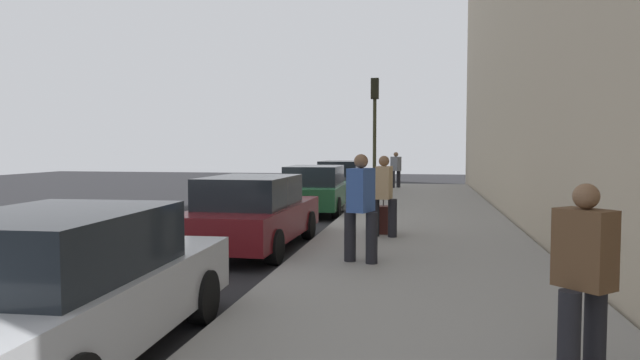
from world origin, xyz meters
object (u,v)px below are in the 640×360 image
(parked_car_maroon, at_px, (253,213))
(rolling_suitcase, at_px, (383,220))
(pedestrian_grey_coat, at_px, (396,169))
(pedestrian_brown_coat, at_px, (584,276))
(parked_car_green, at_px, (315,189))
(parked_car_charcoal, at_px, (342,178))
(parked_car_silver, at_px, (66,288))
(traffic_light_pole, at_px, (375,119))
(pedestrian_tan_coat, at_px, (384,194))
(pedestrian_blue_coat, at_px, (361,205))

(parked_car_maroon, distance_m, rolling_suitcase, 3.05)
(pedestrian_grey_coat, height_order, pedestrian_brown_coat, pedestrian_grey_coat)
(parked_car_green, height_order, rolling_suitcase, parked_car_green)
(parked_car_charcoal, relative_size, pedestrian_brown_coat, 2.90)
(pedestrian_brown_coat, bearing_deg, parked_car_silver, 92.17)
(parked_car_charcoal, bearing_deg, pedestrian_brown_coat, -166.00)
(pedestrian_brown_coat, bearing_deg, rolling_suitcase, 15.83)
(traffic_light_pole, bearing_deg, parked_car_silver, 173.36)
(pedestrian_tan_coat, distance_m, pedestrian_grey_coat, 15.19)
(parked_car_silver, relative_size, pedestrian_grey_coat, 2.62)
(parked_car_maroon, height_order, pedestrian_tan_coat, pedestrian_tan_coat)
(pedestrian_brown_coat, bearing_deg, pedestrian_grey_coat, 6.65)
(pedestrian_brown_coat, bearing_deg, parked_car_green, 20.38)
(parked_car_silver, distance_m, pedestrian_blue_coat, 5.22)
(pedestrian_grey_coat, bearing_deg, rolling_suitcase, -178.35)
(parked_car_silver, distance_m, parked_car_charcoal, 19.44)
(parked_car_green, relative_size, rolling_suitcase, 4.54)
(pedestrian_grey_coat, bearing_deg, parked_car_charcoal, 146.21)
(pedestrian_brown_coat, bearing_deg, traffic_light_pole, 11.64)
(pedestrian_brown_coat, bearing_deg, pedestrian_blue_coat, 27.70)
(parked_car_charcoal, xyz_separation_m, pedestrian_tan_coat, (-11.93, -2.64, 0.33))
(parked_car_charcoal, distance_m, traffic_light_pole, 5.64)
(parked_car_green, distance_m, pedestrian_blue_coat, 8.48)
(pedestrian_tan_coat, xyz_separation_m, traffic_light_pole, (7.11, 0.81, 1.96))
(parked_car_green, height_order, traffic_light_pole, traffic_light_pole)
(traffic_light_pole, bearing_deg, pedestrian_tan_coat, -173.51)
(pedestrian_grey_coat, height_order, rolling_suitcase, pedestrian_grey_coat)
(parked_car_charcoal, relative_size, rolling_suitcase, 4.86)
(pedestrian_grey_coat, xyz_separation_m, traffic_light_pole, (-8.07, 0.35, 1.99))
(pedestrian_grey_coat, bearing_deg, parked_car_silver, 174.84)
(parked_car_green, bearing_deg, pedestrian_brown_coat, -159.62)
(pedestrian_grey_coat, bearing_deg, pedestrian_blue_coat, -179.15)
(pedestrian_blue_coat, relative_size, pedestrian_grey_coat, 1.07)
(parked_car_charcoal, distance_m, pedestrian_tan_coat, 12.22)
(parked_car_green, height_order, parked_car_charcoal, same)
(parked_car_green, bearing_deg, parked_car_charcoal, 0.95)
(parked_car_green, bearing_deg, traffic_light_pole, -43.58)
(parked_car_silver, bearing_deg, pedestrian_grey_coat, -5.16)
(parked_car_charcoal, relative_size, pedestrian_blue_coat, 2.61)
(pedestrian_grey_coat, xyz_separation_m, pedestrian_brown_coat, (-22.51, -2.63, -0.03))
(parked_car_maroon, height_order, pedestrian_grey_coat, pedestrian_grey_coat)
(parked_car_green, distance_m, parked_car_charcoal, 6.63)
(pedestrian_blue_coat, bearing_deg, pedestrian_grey_coat, 0.85)
(parked_car_green, distance_m, pedestrian_brown_coat, 13.48)
(parked_car_silver, height_order, traffic_light_pole, traffic_light_pole)
(parked_car_charcoal, relative_size, traffic_light_pole, 1.12)
(parked_car_charcoal, relative_size, pedestrian_tan_coat, 2.72)
(pedestrian_grey_coat, distance_m, rolling_suitcase, 14.77)
(parked_car_green, xyz_separation_m, traffic_light_pole, (1.80, -1.72, 2.30))
(parked_car_maroon, bearing_deg, parked_car_charcoal, 0.20)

